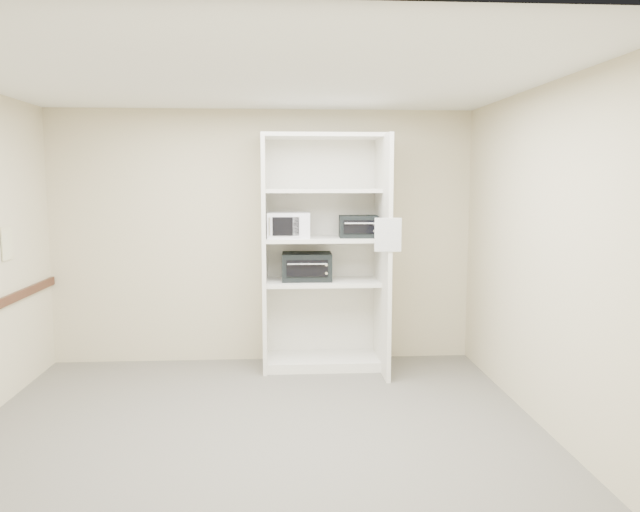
{
  "coord_description": "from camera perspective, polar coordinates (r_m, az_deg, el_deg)",
  "views": [
    {
      "loc": [
        0.18,
        -4.71,
        1.94
      ],
      "look_at": [
        0.57,
        1.32,
        1.22
      ],
      "focal_mm": 35.0,
      "sensor_mm": 36.0,
      "label": 1
    }
  ],
  "objects": [
    {
      "name": "wall_back",
      "position": [
        6.74,
        -5.21,
        1.75
      ],
      "size": [
        4.5,
        0.02,
        2.7
      ],
      "primitive_type": "cube",
      "color": "beige",
      "rests_on": "ground"
    },
    {
      "name": "shelving_unit",
      "position": [
        6.48,
        0.64,
        -0.37
      ],
      "size": [
        1.24,
        0.92,
        2.42
      ],
      "color": "white",
      "rests_on": "floor"
    },
    {
      "name": "toaster_oven_upper",
      "position": [
        6.44,
        3.53,
        2.72
      ],
      "size": [
        0.41,
        0.31,
        0.23
      ],
      "primitive_type": "cube",
      "rotation": [
        0.0,
        0.0,
        -0.05
      ],
      "color": "black",
      "rests_on": "shelving_unit"
    },
    {
      "name": "wall_right",
      "position": [
        5.18,
        19.91,
        -0.16
      ],
      "size": [
        0.02,
        4.0,
        2.7
      ],
      "primitive_type": "cube",
      "color": "beige",
      "rests_on": "ground"
    },
    {
      "name": "wall_poster",
      "position": [
        6.18,
        -26.71,
        1.05
      ],
      "size": [
        0.01,
        0.21,
        0.3
      ],
      "primitive_type": "cube",
      "color": "white",
      "rests_on": "wall_left"
    },
    {
      "name": "microwave",
      "position": [
        6.37,
        -2.85,
        2.83
      ],
      "size": [
        0.45,
        0.35,
        0.26
      ],
      "primitive_type": "cube",
      "rotation": [
        0.0,
        0.0,
        -0.05
      ],
      "color": "white",
      "rests_on": "shelving_unit"
    },
    {
      "name": "toaster_oven_lower",
      "position": [
        6.5,
        -1.22,
        -0.96
      ],
      "size": [
        0.52,
        0.4,
        0.28
      ],
      "primitive_type": "cube",
      "rotation": [
        0.0,
        0.0,
        -0.02
      ],
      "color": "black",
      "rests_on": "shelving_unit"
    },
    {
      "name": "floor",
      "position": [
        5.1,
        -5.64,
        -15.62
      ],
      "size": [
        4.5,
        4.0,
        0.01
      ],
      "primitive_type": "cube",
      "color": "#605C52",
      "rests_on": "ground"
    },
    {
      "name": "wall_front",
      "position": [
        2.78,
        -7.32,
        -5.57
      ],
      "size": [
        4.5,
        0.02,
        2.7
      ],
      "primitive_type": "cube",
      "color": "beige",
      "rests_on": "ground"
    },
    {
      "name": "paper_sign",
      "position": [
        5.89,
        6.23,
        1.94
      ],
      "size": [
        0.25,
        0.03,
        0.31
      ],
      "primitive_type": "cube",
      "rotation": [
        0.0,
        0.0,
        -0.09
      ],
      "color": "white",
      "rests_on": "shelving_unit"
    },
    {
      "name": "ceiling",
      "position": [
        4.77,
        -6.03,
        15.92
      ],
      "size": [
        4.5,
        4.0,
        0.01
      ],
      "primitive_type": "cube",
      "color": "white"
    }
  ]
}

